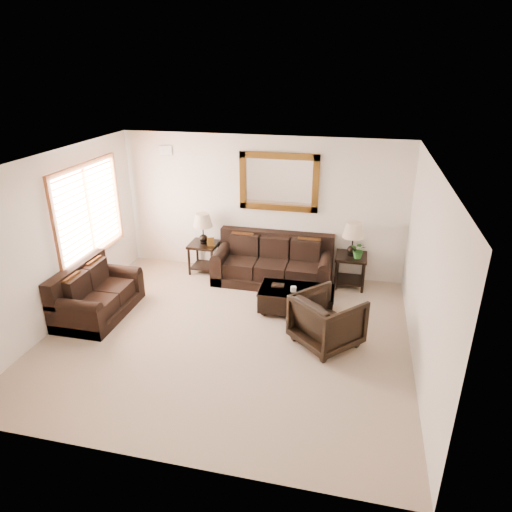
% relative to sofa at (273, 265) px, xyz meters
% --- Properties ---
extents(room, '(5.51, 5.01, 2.71)m').
position_rel_sofa_xyz_m(room, '(-0.33, -2.06, 1.02)').
color(room, gray).
rests_on(room, ground).
extents(window, '(0.07, 1.96, 1.66)m').
position_rel_sofa_xyz_m(window, '(-3.03, -1.16, 1.22)').
color(window, white).
rests_on(window, room).
extents(mirror, '(1.50, 0.06, 1.10)m').
position_rel_sofa_xyz_m(mirror, '(0.00, 0.40, 1.52)').
color(mirror, '#45280D').
rests_on(mirror, room).
extents(air_vent, '(0.25, 0.02, 0.18)m').
position_rel_sofa_xyz_m(air_vent, '(-2.23, 0.42, 2.02)').
color(air_vent, '#999999').
rests_on(air_vent, room).
extents(sofa, '(2.22, 0.96, 0.91)m').
position_rel_sofa_xyz_m(sofa, '(0.00, 0.00, 0.00)').
color(sofa, black).
rests_on(sofa, room).
extents(loveseat, '(0.91, 1.53, 0.86)m').
position_rel_sofa_xyz_m(loveseat, '(-2.66, -1.90, -0.01)').
color(loveseat, black).
rests_on(loveseat, room).
extents(end_table_left, '(0.55, 0.55, 1.22)m').
position_rel_sofa_xyz_m(end_table_left, '(-1.44, 0.12, 0.47)').
color(end_table_left, black).
rests_on(end_table_left, room).
extents(end_table_right, '(0.57, 0.57, 1.26)m').
position_rel_sofa_xyz_m(end_table_right, '(1.45, 0.11, 0.49)').
color(end_table_right, black).
rests_on(end_table_right, room).
extents(coffee_table, '(1.26, 0.70, 0.53)m').
position_rel_sofa_xyz_m(coffee_table, '(0.61, -1.09, -0.06)').
color(coffee_table, black).
rests_on(coffee_table, room).
extents(armchair, '(1.17, 1.17, 0.88)m').
position_rel_sofa_xyz_m(armchair, '(1.18, -1.93, 0.11)').
color(armchair, black).
rests_on(armchair, floor).
extents(potted_plant, '(0.37, 0.39, 0.25)m').
position_rel_sofa_xyz_m(potted_plant, '(1.57, 0.01, 0.42)').
color(potted_plant, '#25571E').
rests_on(potted_plant, end_table_right).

